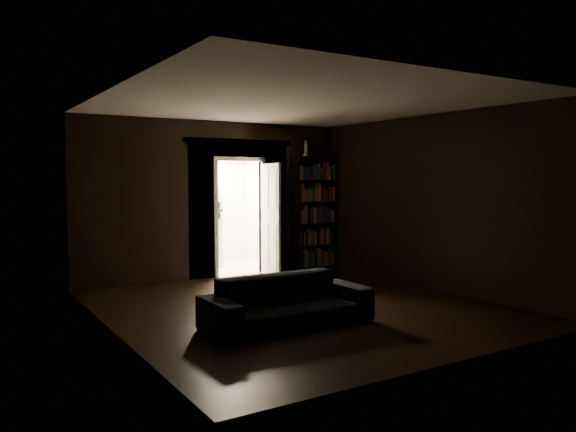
{
  "coord_description": "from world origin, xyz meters",
  "views": [
    {
      "loc": [
        -4.16,
        -6.45,
        1.81
      ],
      "look_at": [
        0.39,
        0.9,
        1.2
      ],
      "focal_mm": 35.0,
      "sensor_mm": 36.0,
      "label": 1
    }
  ],
  "objects": [
    {
      "name": "bookshelf",
      "position": [
        2.0,
        2.55,
        1.1
      ],
      "size": [
        0.94,
        0.44,
        2.2
      ],
      "primitive_type": "cube",
      "rotation": [
        0.0,
        0.0,
        0.14
      ],
      "color": "black",
      "rests_on": "ground"
    },
    {
      "name": "room_walls",
      "position": [
        -0.01,
        1.07,
        1.68
      ],
      "size": [
        5.02,
        5.61,
        2.84
      ],
      "color": "black",
      "rests_on": "ground"
    },
    {
      "name": "bottles",
      "position": [
        0.17,
        4.01,
        1.79
      ],
      "size": [
        0.67,
        0.27,
        0.27
      ],
      "primitive_type": "cube",
      "rotation": [
        0.0,
        0.0,
        0.29
      ],
      "color": "black",
      "rests_on": "refrigerator"
    },
    {
      "name": "sofa",
      "position": [
        -0.63,
        -0.74,
        0.4
      ],
      "size": [
        2.07,
        0.9,
        0.8
      ],
      "primitive_type": "imported",
      "rotation": [
        0.0,
        0.0,
        0.0
      ],
      "color": "black",
      "rests_on": "ground"
    },
    {
      "name": "figurine",
      "position": [
        1.79,
        2.52,
        2.35
      ],
      "size": [
        0.13,
        0.13,
        0.31
      ],
      "primitive_type": "cube",
      "rotation": [
        0.0,
        0.0,
        0.41
      ],
      "color": "white",
      "rests_on": "bookshelf"
    },
    {
      "name": "ground",
      "position": [
        0.0,
        0.0,
        0.0
      ],
      "size": [
        5.5,
        5.5,
        0.0
      ],
      "primitive_type": "plane",
      "color": "black",
      "rests_on": "ground"
    },
    {
      "name": "kitchen_alcove",
      "position": [
        0.5,
        3.87,
        1.21
      ],
      "size": [
        2.2,
        1.8,
        2.6
      ],
      "color": "#BAB1A2",
      "rests_on": "ground"
    },
    {
      "name": "refrigerator",
      "position": [
        0.22,
        4.03,
        0.82
      ],
      "size": [
        0.91,
        0.87,
        1.65
      ],
      "primitive_type": "cube",
      "rotation": [
        0.0,
        0.0,
        -0.3
      ],
      "color": "white",
      "rests_on": "ground"
    },
    {
      "name": "door",
      "position": [
        0.9,
        2.31,
        1.02
      ],
      "size": [
        0.18,
        0.85,
        2.05
      ],
      "primitive_type": "cube",
      "rotation": [
        0.0,
        0.0,
        1.41
      ],
      "color": "silver",
      "rests_on": "ground"
    }
  ]
}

